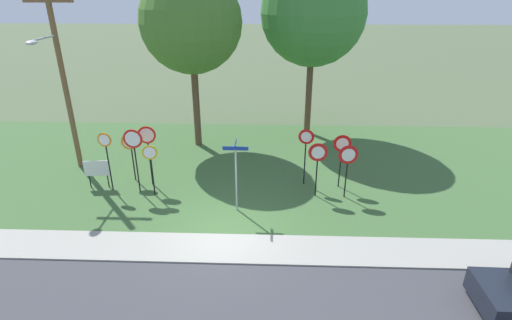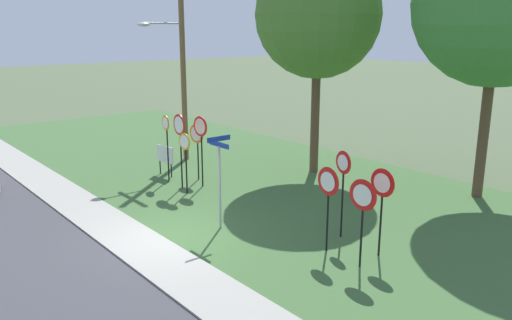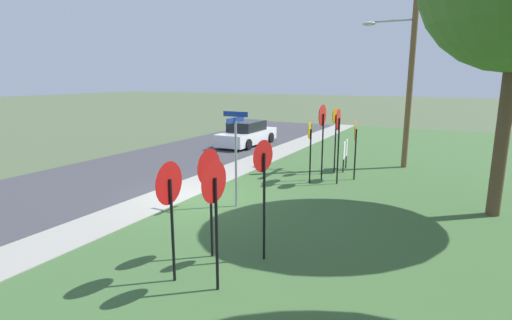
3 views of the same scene
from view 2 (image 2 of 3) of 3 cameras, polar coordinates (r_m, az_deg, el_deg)
ground_plane at (r=15.21m, az=-10.07°, el=-8.74°), size 160.00×160.00×0.00m
sidewalk_strip at (r=14.86m, az=-12.78°, el=-9.33°), size 44.00×1.60×0.06m
grass_median at (r=18.67m, az=6.10°, el=-4.12°), size 44.00×12.00×0.04m
stop_sign_near_left at (r=19.33m, az=-6.18°, el=2.74°), size 0.77×0.12×2.74m
stop_sign_near_right at (r=20.40m, az=-9.96°, el=2.81°), size 0.60×0.11×2.64m
stop_sign_far_left at (r=20.37m, az=-6.61°, el=2.28°), size 0.75×0.16×2.27m
stop_sign_far_center at (r=18.64m, az=-7.92°, el=1.01°), size 0.61×0.12×2.26m
stop_sign_far_right at (r=19.24m, az=-8.51°, el=2.88°), size 0.80×0.10×2.85m
yield_sign_near_left at (r=13.62m, az=13.86°, el=-3.42°), size 0.76×0.10×2.42m
yield_sign_near_right at (r=12.89m, az=11.77°, el=-4.67°), size 0.81×0.11×2.33m
yield_sign_far_left at (r=13.66m, az=8.00°, el=-3.24°), size 0.78×0.11×2.37m
yield_sign_far_right at (r=14.64m, az=9.66°, el=-1.53°), size 0.66×0.15×2.58m
street_name_post at (r=15.19m, az=-4.10°, el=-1.59°), size 0.96×0.82×2.86m
utility_pole at (r=23.32m, az=-8.48°, el=11.09°), size 2.10×2.24×8.53m
notice_board at (r=21.32m, az=-10.11°, el=0.45°), size 1.10×0.15×1.25m
oak_tree_left at (r=21.17m, az=6.94°, el=15.74°), size 5.04×5.04×8.96m
oak_tree_right at (r=19.41m, az=25.41°, el=15.54°), size 5.62×5.62×9.54m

